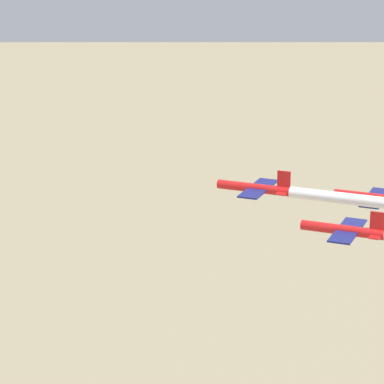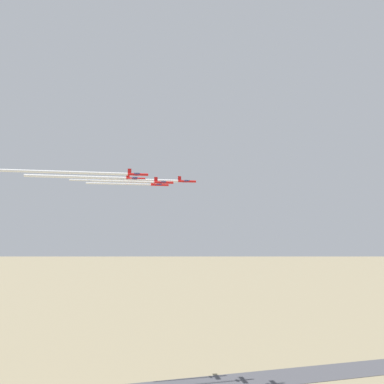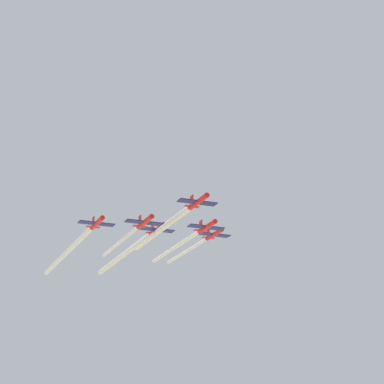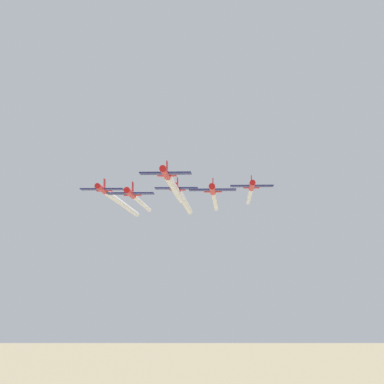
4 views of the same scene
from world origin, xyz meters
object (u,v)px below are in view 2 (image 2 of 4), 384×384
object	(u,v)px
jet_0	(186,181)
jet_1	(159,185)
jet_3	(133,181)
jet_4	(135,178)
jet_2	(163,182)
jet_5	(137,174)

from	to	relation	value
jet_0	jet_1	size ratio (longest dim) A/B	1.00
jet_3	jet_4	world-z (taller)	jet_3
jet_2	jet_5	world-z (taller)	jet_5
jet_5	jet_2	bearing A→B (deg)	120.47
jet_2	jet_4	distance (m)	15.06
jet_1	jet_3	xyz separation A→B (m)	(3.72, -14.38, 2.30)
jet_2	jet_3	size ratio (longest dim) A/B	1.00
jet_1	jet_2	xyz separation A→B (m)	(10.66, 10.64, -0.57)
jet_3	jet_4	distance (m)	15.06
jet_0	jet_5	size ratio (longest dim) A/B	1.00
jet_1	jet_3	bearing A→B (deg)	-120.47
jet_1	jet_5	distance (m)	26.03
jet_2	jet_4	bearing A→B (deg)	-120.47
jet_1	jet_5	world-z (taller)	jet_5
jet_2	jet_5	bearing A→B (deg)	-59.53
jet_4	jet_5	bearing A→B (deg)	-0.00
jet_0	jet_5	world-z (taller)	jet_5
jet_2	jet_5	distance (m)	15.05
jet_0	jet_4	bearing A→B (deg)	-90.00
jet_3	jet_0	bearing A→B (deg)	59.53
jet_0	jet_4	size ratio (longest dim) A/B	1.00
jet_4	jet_2	bearing A→B (deg)	59.53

